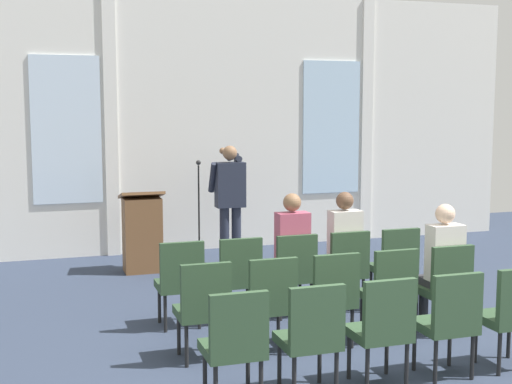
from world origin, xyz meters
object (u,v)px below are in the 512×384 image
at_px(audience_r0_c2, 291,248).
at_px(audience_r1_c4, 442,261).
at_px(chair_r1_c1, 269,299).
at_px(chair_r2_c3, 449,318).
at_px(chair_r2_c1, 311,332).
at_px(chair_r0_c0, 180,278).
at_px(audience_r0_c3, 343,245).
at_px(chair_r1_c4, 446,283).
at_px(lectern, 142,233).
at_px(chair_r1_c3, 390,288).
at_px(speaker, 230,196).
at_px(chair_r0_c2, 293,270).
at_px(chair_r0_c1, 238,274).
at_px(chair_r2_c0, 235,341).
at_px(chair_r2_c2, 383,325).
at_px(chair_r1_c0, 203,305).
at_px(chair_r0_c4, 395,262).
at_px(chair_r1_c2, 331,293).
at_px(chair_r2_c4, 512,311).
at_px(mic_stand, 199,243).
at_px(chair_r0_c3, 346,266).

height_order(audience_r0_c2, audience_r1_c4, audience_r0_c2).
distance_m(audience_r0_c2, chair_r1_c1, 1.30).
bearing_deg(chair_r2_c3, chair_r2_c1, 180.00).
height_order(chair_r0_c0, chair_r2_c1, same).
xyz_separation_m(audience_r0_c3, audience_r1_c4, (0.63, -1.03, -0.01)).
distance_m(audience_r0_c3, chair_r1_c4, 1.30).
xyz_separation_m(lectern, audience_r0_c2, (1.25, -2.60, 0.21)).
relative_size(chair_r0_c0, chair_r1_c1, 1.00).
relative_size(audience_r0_c2, chair_r2_c1, 1.47).
relative_size(chair_r1_c1, chair_r1_c3, 1.00).
bearing_deg(chair_r1_c1, speaker, 79.85).
height_order(chair_r1_c3, chair_r1_c4, same).
xyz_separation_m(chair_r0_c2, audience_r1_c4, (1.27, -0.95, 0.21)).
height_order(chair_r0_c1, chair_r1_c4, same).
distance_m(chair_r1_c3, chair_r2_c0, 2.16).
bearing_deg(chair_r0_c0, chair_r1_c4, -22.10).
bearing_deg(chair_r2_c2, chair_r1_c3, 58.39).
distance_m(audience_r0_c2, chair_r1_c0, 1.70).
bearing_deg(chair_r2_c2, chair_r2_c3, 0.00).
distance_m(lectern, chair_r0_c4, 3.67).
height_order(chair_r1_c1, chair_r2_c2, same).
xyz_separation_m(chair_r0_c2, chair_r1_c0, (-1.27, -1.03, 0.00)).
xyz_separation_m(chair_r1_c1, chair_r2_c3, (1.27, -1.03, 0.00)).
xyz_separation_m(chair_r1_c2, chair_r2_c4, (1.27, -1.03, 0.00)).
xyz_separation_m(chair_r1_c0, chair_r2_c0, (0.00, -1.03, 0.00)).
height_order(chair_r0_c2, chair_r1_c4, same).
bearing_deg(chair_r0_c2, chair_r2_c0, -121.61).
xyz_separation_m(audience_r0_c3, chair_r2_c3, (0.00, -2.14, -0.22)).
xyz_separation_m(mic_stand, audience_r0_c3, (1.05, -2.67, 0.42)).
bearing_deg(chair_r2_c2, mic_stand, 94.93).
height_order(chair_r0_c3, audience_r0_c3, audience_r0_c3).
height_order(lectern, chair_r2_c3, lectern).
height_order(lectern, chair_r2_c0, lectern).
height_order(speaker, chair_r2_c0, speaker).
relative_size(chair_r0_c4, chair_r2_c2, 1.00).
height_order(mic_stand, audience_r0_c3, mic_stand).
height_order(chair_r0_c3, chair_r2_c4, same).
bearing_deg(chair_r2_c2, chair_r1_c4, 39.09).
xyz_separation_m(lectern, chair_r2_c1, (0.62, -4.73, -0.02)).
xyz_separation_m(chair_r0_c4, chair_r2_c3, (-0.63, -2.06, 0.00)).
bearing_deg(chair_r0_c2, chair_r2_c3, -72.89).
relative_size(chair_r0_c2, chair_r1_c1, 1.00).
bearing_deg(chair_r1_c1, chair_r2_c2, -58.39).
distance_m(chair_r1_c4, chair_r2_c0, 2.73).
bearing_deg(chair_r2_c1, audience_r1_c4, 30.27).
height_order(chair_r0_c0, chair_r0_c1, same).
distance_m(chair_r0_c1, chair_r2_c4, 2.80).
bearing_deg(speaker, chair_r2_c0, -105.35).
relative_size(chair_r1_c4, audience_r1_c4, 0.70).
bearing_deg(chair_r2_c3, speaker, 97.39).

